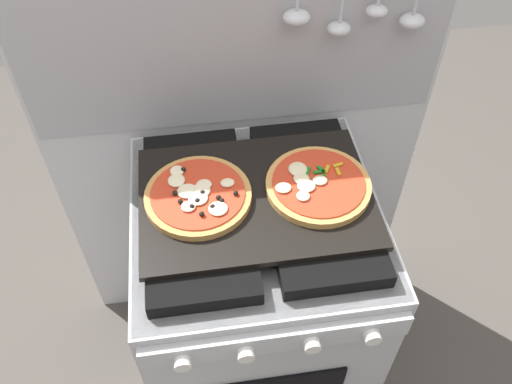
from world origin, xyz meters
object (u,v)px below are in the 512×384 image
object	(u,v)px
baking_tray	(256,197)
stove	(256,299)
pizza_left	(198,195)
pizza_right	(317,185)

from	to	relation	value
baking_tray	stove	bearing A→B (deg)	-90.00
pizza_left	pizza_right	distance (m)	0.28
stove	baking_tray	xyz separation A→B (m)	(0.00, 0.00, 0.46)
stove	pizza_right	bearing A→B (deg)	0.96
baking_tray	pizza_left	world-z (taller)	pizza_left
pizza_left	pizza_right	world-z (taller)	pizza_left
stove	baking_tray	world-z (taller)	baking_tray
pizza_left	baking_tray	bearing A→B (deg)	-3.08
pizza_left	pizza_right	bearing A→B (deg)	-1.32
pizza_right	stove	bearing A→B (deg)	-179.04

